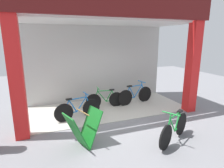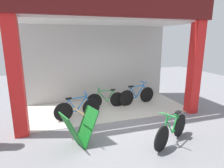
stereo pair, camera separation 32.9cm
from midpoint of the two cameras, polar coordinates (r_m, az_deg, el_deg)
name	(u,v)px [view 1 (the left image)]	position (r m, az deg, el deg)	size (l,w,h in m)	color
ground_plane	(119,122)	(6.46, 0.55, -11.24)	(20.37, 20.37, 0.00)	gray
shop_facade	(105,53)	(7.22, -3.52, 9.27)	(6.38, 2.87, 4.02)	beige
bicycle_inside_0	(135,95)	(8.05, 5.86, -3.37)	(1.70, 0.47, 0.94)	black
bicycle_inside_1	(78,109)	(6.65, -11.64, -7.45)	(1.61, 0.44, 0.89)	black
bicycle_inside_2	(105,100)	(7.58, -3.30, -4.69)	(1.54, 0.42, 0.85)	black
bicycle_parked_0	(174,129)	(5.40, 16.54, -12.81)	(1.48, 0.83, 0.91)	black
sandwich_board_sign	(83,129)	(5.02, -10.52, -13.18)	(1.00, 0.83, 0.95)	#197226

